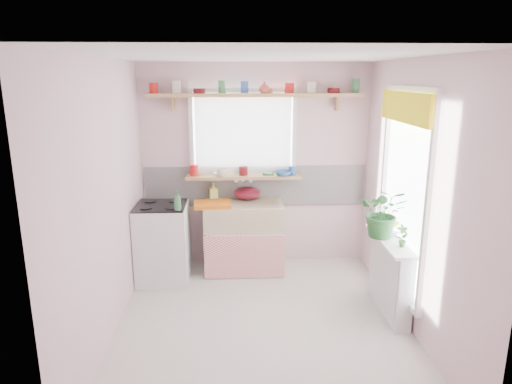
{
  "coord_description": "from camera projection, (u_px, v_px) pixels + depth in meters",
  "views": [
    {
      "loc": [
        -0.24,
        -3.97,
        2.34
      ],
      "look_at": [
        -0.04,
        0.55,
        1.18
      ],
      "focal_mm": 32.0,
      "sensor_mm": 36.0,
      "label": 1
    }
  ],
  "objects": [
    {
      "name": "sink_unit",
      "position": [
        244.0,
        236.0,
        5.58
      ],
      "size": [
        0.95,
        0.65,
        1.11
      ],
      "color": "white",
      "rests_on": "ground"
    },
    {
      "name": "herb_pot",
      "position": [
        402.0,
        236.0,
        4.26
      ],
      "size": [
        0.13,
        0.1,
        0.22
      ],
      "primitive_type": "imported",
      "rotation": [
        0.0,
        0.0,
        0.24
      ],
      "color": "#326227",
      "rests_on": "radiator_ledge"
    },
    {
      "name": "cooker_bottle",
      "position": [
        177.0,
        200.0,
        4.95
      ],
      "size": [
        0.11,
        0.11,
        0.22
      ],
      "primitive_type": "imported",
      "rotation": [
        0.0,
        0.0,
        0.3
      ],
      "color": "#3F7E4B",
      "rests_on": "cooker"
    },
    {
      "name": "fruit_bowl",
      "position": [
        388.0,
        230.0,
        4.65
      ],
      "size": [
        0.32,
        0.32,
        0.07
      ],
      "primitive_type": "imported",
      "rotation": [
        0.0,
        0.0,
        -0.15
      ],
      "color": "white",
      "rests_on": "radiator_ledge"
    },
    {
      "name": "jade_plant",
      "position": [
        383.0,
        212.0,
        4.5
      ],
      "size": [
        0.57,
        0.53,
        0.51
      ],
      "primitive_type": "imported",
      "rotation": [
        0.0,
        0.0,
        -0.35
      ],
      "color": "#245B28",
      "rests_on": "radiator_ledge"
    },
    {
      "name": "soap_bottle_sink",
      "position": [
        213.0,
        191.0,
        5.63
      ],
      "size": [
        0.12,
        0.12,
        0.21
      ],
      "primitive_type": "imported",
      "rotation": [
        0.0,
        0.0,
        0.27
      ],
      "color": "#E5E967",
      "rests_on": "sink_unit"
    },
    {
      "name": "dish_tray",
      "position": [
        212.0,
        204.0,
        5.37
      ],
      "size": [
        0.46,
        0.36,
        0.04
      ],
      "primitive_type": "cube",
      "rotation": [
        0.0,
        0.0,
        0.09
      ],
      "color": "orange",
      "rests_on": "sink_unit"
    },
    {
      "name": "shelf_vase",
      "position": [
        264.0,
        87.0,
        5.26
      ],
      "size": [
        0.13,
        0.13,
        0.14
      ],
      "primitive_type": "imported",
      "rotation": [
        0.0,
        0.0,
        0.01
      ],
      "color": "#B44B37",
      "rests_on": "pine_shelf"
    },
    {
      "name": "sill_cup",
      "position": [
        222.0,
        172.0,
        5.49
      ],
      "size": [
        0.13,
        0.13,
        0.1
      ],
      "primitive_type": "imported",
      "rotation": [
        0.0,
        0.0,
        0.01
      ],
      "color": "#F0E1D0",
      "rests_on": "windowsill"
    },
    {
      "name": "pine_shelf",
      "position": [
        256.0,
        95.0,
        5.33
      ],
      "size": [
        2.52,
        0.24,
        0.04
      ],
      "primitive_type": "cube",
      "color": "tan",
      "rests_on": "room"
    },
    {
      "name": "sill_bowl",
      "position": [
        283.0,
        173.0,
        5.53
      ],
      "size": [
        0.25,
        0.25,
        0.06
      ],
      "primitive_type": "imported",
      "rotation": [
        0.0,
        0.0,
        -0.27
      ],
      "color": "#3669AF",
      "rests_on": "windowsill"
    },
    {
      "name": "radiator_ledge",
      "position": [
        390.0,
        274.0,
        4.59
      ],
      "size": [
        0.22,
        0.95,
        0.78
      ],
      "color": "white",
      "rests_on": "ground"
    },
    {
      "name": "fruit",
      "position": [
        389.0,
        224.0,
        4.65
      ],
      "size": [
        0.2,
        0.14,
        0.1
      ],
      "color": "orange",
      "rests_on": "fruit_bowl"
    },
    {
      "name": "colander",
      "position": [
        247.0,
        193.0,
        5.66
      ],
      "size": [
        0.35,
        0.35,
        0.15
      ],
      "primitive_type": "ellipsoid",
      "rotation": [
        0.0,
        0.0,
        -0.05
      ],
      "color": "maroon",
      "rests_on": "sink_unit"
    },
    {
      "name": "windowsill",
      "position": [
        243.0,
        177.0,
        5.58
      ],
      "size": [
        1.4,
        0.22,
        0.04
      ],
      "primitive_type": "cube",
      "color": "tan",
      "rests_on": "room"
    },
    {
      "name": "shelf_crockery",
      "position": [
        254.0,
        88.0,
        5.32
      ],
      "size": [
        2.47,
        0.11,
        0.12
      ],
      "color": "red",
      "rests_on": "pine_shelf"
    },
    {
      "name": "cooker",
      "position": [
        163.0,
        242.0,
        5.29
      ],
      "size": [
        0.58,
        0.58,
        0.93
      ],
      "color": "white",
      "rests_on": "ground"
    },
    {
      "name": "room",
      "position": [
        319.0,
        167.0,
        4.96
      ],
      "size": [
        3.2,
        3.2,
        3.2
      ],
      "color": "silver",
      "rests_on": "ground"
    },
    {
      "name": "sill_crockery",
      "position": [
        243.0,
        170.0,
        5.56
      ],
      "size": [
        1.35,
        0.11,
        0.12
      ],
      "color": "red",
      "rests_on": "windowsill"
    }
  ]
}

